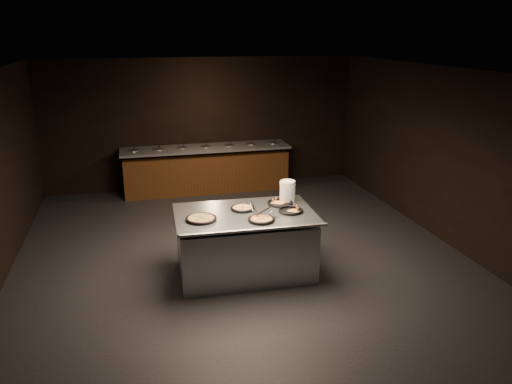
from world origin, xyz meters
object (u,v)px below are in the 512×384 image
plate_stack (287,191)px  pan_cheese_whole (243,208)px  pan_veggie_whole (201,219)px  serving_counter (245,245)px

plate_stack → pan_cheese_whole: bearing=-164.3°
plate_stack → pan_cheese_whole: (-0.75, -0.21, -0.14)m
plate_stack → pan_veggie_whole: 1.49m
serving_counter → pan_veggie_whole: 0.84m
serving_counter → pan_veggie_whole: bearing=-166.3°
pan_veggie_whole → pan_cheese_whole: bearing=23.0°
serving_counter → plate_stack: (0.75, 0.36, 0.66)m
serving_counter → pan_cheese_whole: size_ratio=5.77×
pan_veggie_whole → pan_cheese_whole: size_ratio=1.23×
plate_stack → serving_counter: bearing=-154.7°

